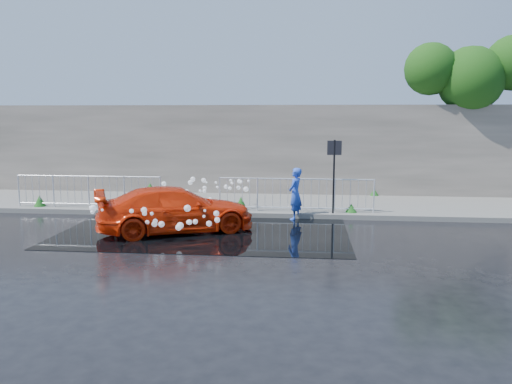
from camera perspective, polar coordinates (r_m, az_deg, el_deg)
ground at (r=13.52m, az=-8.67°, el=-5.30°), size 90.00×90.00×0.00m
pavement at (r=18.28m, az=-4.81°, el=-1.28°), size 30.00×4.00×0.15m
curb at (r=16.35m, az=-6.08°, el=-2.49°), size 30.00×0.25×0.16m
retaining_wall at (r=20.21m, az=-3.73°, el=4.92°), size 30.00×0.60×3.50m
puddle at (r=14.36m, az=-5.75°, el=-4.39°), size 8.00×5.00×0.01m
sign_post at (r=15.89m, az=8.91°, el=3.12°), size 0.45×0.06×2.50m
tree at (r=21.11m, az=23.48°, el=12.31°), size 5.03×2.50×6.23m
railing_left at (r=17.81m, az=-18.58°, el=0.17°), size 5.05×0.05×1.10m
railing_right at (r=16.24m, az=4.55°, el=-0.20°), size 5.05×0.05×1.10m
weeds at (r=17.77m, az=-6.71°, el=-0.76°), size 12.17×3.93×0.45m
water_spray at (r=14.85m, az=-7.85°, el=-1.21°), size 3.63×5.59×1.15m
red_car at (r=14.23m, az=-9.15°, el=-1.99°), size 4.71×3.40×1.27m
person at (r=15.70m, az=4.50°, el=-0.20°), size 0.58×0.70×1.64m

